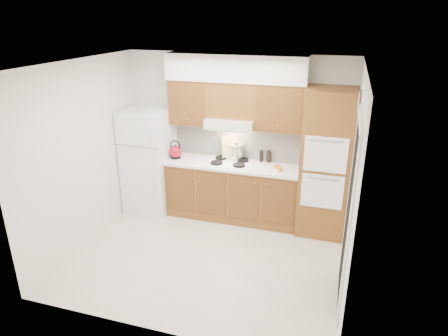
% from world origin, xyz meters
% --- Properties ---
extents(floor, '(3.60, 3.60, 0.00)m').
position_xyz_m(floor, '(0.00, 0.00, 0.00)').
color(floor, beige).
rests_on(floor, ground).
extents(ceiling, '(3.60, 3.60, 0.00)m').
position_xyz_m(ceiling, '(0.00, 0.00, 2.60)').
color(ceiling, white).
rests_on(ceiling, wall_back).
extents(wall_back, '(3.60, 0.02, 2.60)m').
position_xyz_m(wall_back, '(0.00, 1.50, 1.30)').
color(wall_back, silver).
rests_on(wall_back, floor).
extents(wall_left, '(0.02, 3.00, 2.60)m').
position_xyz_m(wall_left, '(-1.80, 0.00, 1.30)').
color(wall_left, silver).
rests_on(wall_left, floor).
extents(wall_right, '(0.02, 3.00, 2.60)m').
position_xyz_m(wall_right, '(1.80, 0.00, 1.30)').
color(wall_right, silver).
rests_on(wall_right, floor).
extents(fridge, '(0.75, 0.72, 1.72)m').
position_xyz_m(fridge, '(-1.41, 1.14, 0.86)').
color(fridge, white).
rests_on(fridge, floor).
extents(base_cabinets, '(2.11, 0.60, 0.90)m').
position_xyz_m(base_cabinets, '(0.02, 1.20, 0.45)').
color(base_cabinets, brown).
rests_on(base_cabinets, floor).
extents(countertop, '(2.13, 0.62, 0.04)m').
position_xyz_m(countertop, '(0.03, 1.19, 0.92)').
color(countertop, white).
rests_on(countertop, base_cabinets).
extents(backsplash, '(2.11, 0.03, 0.56)m').
position_xyz_m(backsplash, '(0.02, 1.49, 1.22)').
color(backsplash, white).
rests_on(backsplash, countertop).
extents(oven_cabinet, '(0.70, 0.65, 2.20)m').
position_xyz_m(oven_cabinet, '(1.44, 1.18, 1.10)').
color(oven_cabinet, brown).
rests_on(oven_cabinet, floor).
extents(upper_cab_left, '(0.63, 0.33, 0.70)m').
position_xyz_m(upper_cab_left, '(-0.71, 1.33, 1.85)').
color(upper_cab_left, brown).
rests_on(upper_cab_left, wall_back).
extents(upper_cab_right, '(0.73, 0.33, 0.70)m').
position_xyz_m(upper_cab_right, '(0.72, 1.33, 1.85)').
color(upper_cab_right, brown).
rests_on(upper_cab_right, wall_back).
extents(range_hood, '(0.75, 0.45, 0.15)m').
position_xyz_m(range_hood, '(-0.02, 1.27, 1.57)').
color(range_hood, silver).
rests_on(range_hood, wall_back).
extents(upper_cab_over_hood, '(0.75, 0.33, 0.55)m').
position_xyz_m(upper_cab_over_hood, '(-0.02, 1.33, 1.92)').
color(upper_cab_over_hood, brown).
rests_on(upper_cab_over_hood, range_hood).
extents(soffit, '(2.13, 0.36, 0.40)m').
position_xyz_m(soffit, '(0.03, 1.32, 2.40)').
color(soffit, silver).
rests_on(soffit, wall_back).
extents(cooktop, '(0.74, 0.50, 0.01)m').
position_xyz_m(cooktop, '(-0.02, 1.21, 0.95)').
color(cooktop, white).
rests_on(cooktop, countertop).
extents(doorway, '(0.02, 0.90, 2.10)m').
position_xyz_m(doorway, '(1.79, -0.35, 1.05)').
color(doorway, black).
rests_on(doorway, floor).
extents(wall_clock, '(0.02, 0.30, 0.30)m').
position_xyz_m(wall_clock, '(1.79, 0.55, 2.15)').
color(wall_clock, '#3F3833').
rests_on(wall_clock, wall_right).
extents(kettle, '(0.27, 0.27, 0.20)m').
position_xyz_m(kettle, '(-0.93, 1.16, 1.05)').
color(kettle, maroon).
rests_on(kettle, countertop).
extents(cutting_board, '(0.30, 0.21, 0.38)m').
position_xyz_m(cutting_board, '(-0.06, 1.39, 1.14)').
color(cutting_board, '#D8BC6E').
rests_on(cutting_board, countertop).
extents(stock_pot, '(0.22, 0.22, 0.22)m').
position_xyz_m(stock_pot, '(0.04, 1.37, 1.08)').
color(stock_pot, silver).
rests_on(stock_pot, cooktop).
extents(condiment_a, '(0.06, 0.06, 0.19)m').
position_xyz_m(condiment_a, '(0.54, 1.43, 1.03)').
color(condiment_a, black).
rests_on(condiment_a, countertop).
extents(condiment_b, '(0.07, 0.07, 0.19)m').
position_xyz_m(condiment_b, '(0.44, 1.41, 1.04)').
color(condiment_b, black).
rests_on(condiment_b, countertop).
extents(condiment_c, '(0.06, 0.06, 0.16)m').
position_xyz_m(condiment_c, '(0.56, 1.42, 1.02)').
color(condiment_c, black).
rests_on(condiment_c, countertop).
extents(orange_near, '(0.09, 0.09, 0.08)m').
position_xyz_m(orange_near, '(0.78, 1.08, 0.98)').
color(orange_near, orange).
rests_on(orange_near, countertop).
extents(orange_far, '(0.09, 0.09, 0.08)m').
position_xyz_m(orange_far, '(0.72, 1.19, 0.98)').
color(orange_far, orange).
rests_on(orange_far, countertop).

